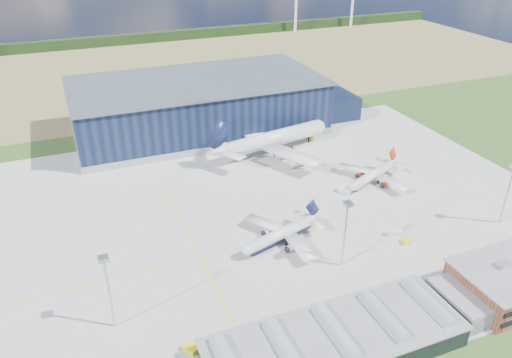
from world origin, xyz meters
name	(u,v)px	position (x,y,z in m)	size (l,w,h in m)	color
ground	(274,223)	(0.00, 0.00, 0.00)	(600.00, 600.00, 0.00)	#2F4A1C
apron	(263,210)	(0.00, 10.00, 0.03)	(220.00, 160.00, 0.08)	#A9A9A3
farmland	(150,68)	(0.00, 220.00, 0.00)	(600.00, 220.00, 0.01)	olive
treeline	(131,39)	(0.00, 300.00, 4.00)	(600.00, 8.00, 8.00)	black
hangar	(203,107)	(2.81, 94.80, 11.62)	(145.00, 62.00, 26.10)	black
glass_concourse	(348,337)	(-6.45, -60.00, 3.69)	(78.00, 23.00, 8.60)	black
light_mast_west	(107,281)	(-60.00, -30.00, 15.43)	(2.60, 2.60, 23.00)	#AFB2B6
light_mast_center	(346,224)	(10.00, -30.00, 15.43)	(2.60, 2.60, 23.00)	#AFB2B6
light_mast_east	(509,185)	(75.00, -30.00, 15.43)	(2.60, 2.60, 23.00)	#AFB2B6
airliner_navy	(279,230)	(-3.52, -12.00, 5.64)	(34.58, 33.82, 11.27)	silver
airliner_red	(373,171)	(49.46, 12.66, 5.56)	(34.10, 33.36, 11.12)	silver
airliner_widebody	(274,131)	(24.19, 55.00, 10.67)	(65.41, 63.99, 21.33)	silver
gse_tug_a	(191,348)	(-43.47, -46.00, 0.83)	(2.43, 3.97, 1.66)	yellow
gse_tug_b	(406,241)	(36.05, -27.83, 0.72)	(2.21, 3.31, 1.43)	yellow
gse_van_a	(395,233)	(35.20, -22.65, 1.06)	(2.13, 4.88, 2.13)	silver
gse_van_b	(345,190)	(35.00, 9.74, 1.18)	(2.36, 5.15, 2.36)	silver
gse_tug_c	(310,138)	(46.70, 62.00, 0.69)	(1.98, 3.17, 1.39)	yellow
car_b	(316,317)	(-8.71, -48.00, 0.62)	(1.32, 3.78, 1.25)	#99999E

